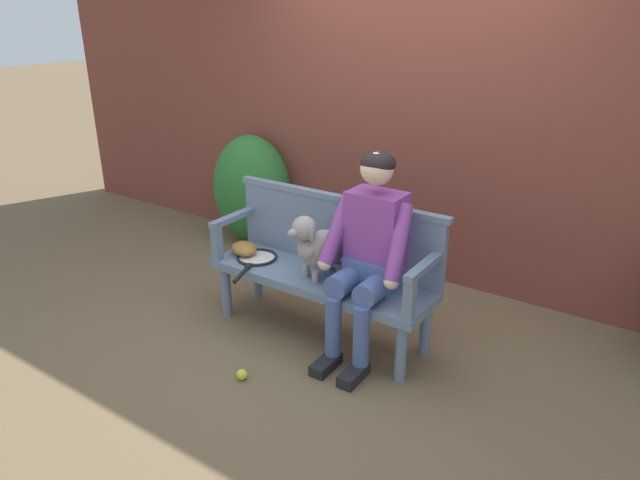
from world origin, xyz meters
name	(u,v)px	position (x,y,z in m)	size (l,w,h in m)	color
ground_plane	(320,333)	(0.00, 0.00, 0.00)	(40.00, 40.00, 0.00)	brown
brick_garden_fence	(419,105)	(0.00, 1.39, 1.37)	(8.00, 0.30, 2.74)	brown
hedge_bush_far_right	(252,189)	(-1.48, 1.05, 0.51)	(0.78, 0.62, 1.02)	#286B2D
garden_bench	(320,283)	(0.00, 0.00, 0.38)	(1.55, 0.47, 0.44)	slate
bench_backrest	(337,230)	(0.00, 0.20, 0.70)	(1.59, 0.06, 0.50)	slate
bench_armrest_left_end	(227,228)	(-0.74, -0.08, 0.64)	(0.06, 0.47, 0.28)	slate
bench_armrest_right_end	(418,280)	(0.74, -0.08, 0.64)	(0.06, 0.47, 0.28)	slate
person_seated	(369,250)	(0.37, -0.01, 0.72)	(0.56, 0.63, 1.31)	black
dog_on_bench	(318,246)	(0.01, -0.03, 0.67)	(0.31, 0.44, 0.44)	gray
tennis_racket	(256,259)	(-0.51, -0.05, 0.45)	(0.37, 0.58, 0.03)	black
baseball_glove	(244,249)	(-0.64, -0.02, 0.49)	(0.22, 0.17, 0.09)	#9E6B2D
tennis_ball	(242,375)	(-0.09, -0.70, 0.03)	(0.07, 0.07, 0.07)	#CCDB33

